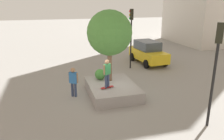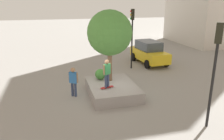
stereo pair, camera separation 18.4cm
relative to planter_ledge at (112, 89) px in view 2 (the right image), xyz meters
The scene contains 10 objects.
ground_plane 0.38m from the planter_ledge, 135.38° to the right, with size 120.00×120.00×0.00m, color gray.
planter_ledge is the anchor object (origin of this frame).
plaza_tree 3.41m from the planter_ledge, behind, with size 2.73×2.73×4.38m.
boxwood_shrub 1.34m from the planter_ledge, 154.73° to the right, with size 0.68×0.68×0.68m, color #3D7A33.
skateboard 0.82m from the planter_ledge, 38.66° to the right, with size 0.43×0.83×0.07m.
skateboarder 1.53m from the planter_ledge, 38.66° to the right, with size 0.40×0.48×1.64m.
taxi_cab 7.97m from the planter_ledge, 140.04° to the left, with size 4.51×2.33×2.04m.
traffic_light_corner 6.37m from the planter_ledge, 34.83° to the left, with size 0.37×0.37×4.69m.
traffic_light_median 6.57m from the planter_ledge, 148.90° to the left, with size 0.30×0.35×4.90m.
pedestrian_crossing 2.40m from the planter_ledge, 97.86° to the right, with size 0.44×0.52×1.79m.
Camera 2 is at (12.54, -3.16, 5.52)m, focal length 36.20 mm.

